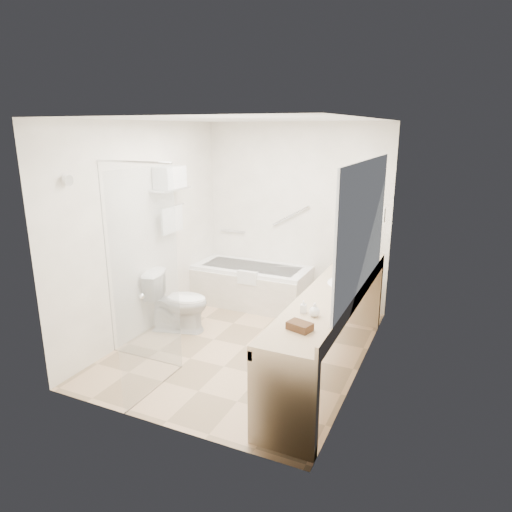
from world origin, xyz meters
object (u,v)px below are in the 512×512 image
at_px(bathtub, 252,285).
at_px(water_bottle_left, 339,266).
at_px(vanity_counter, 331,314).
at_px(toilet, 177,302).
at_px(amenity_basket, 300,326).

relative_size(bathtub, water_bottle_left, 7.66).
bearing_deg(vanity_counter, toilet, 173.80).
xyz_separation_m(bathtub, toilet, (-0.45, -1.17, 0.09)).
bearing_deg(toilet, water_bottle_left, -91.92).
xyz_separation_m(amenity_basket, water_bottle_left, (-0.09, 1.57, 0.06)).
distance_m(bathtub, toilet, 1.26).
relative_size(bathtub, vanity_counter, 0.59).
bearing_deg(amenity_basket, vanity_counter, 89.24).
relative_size(vanity_counter, toilet, 3.59).
bearing_deg(vanity_counter, bathtub, 137.65).
distance_m(bathtub, amenity_basket, 2.83).
xyz_separation_m(bathtub, vanity_counter, (1.52, -1.39, 0.36)).
xyz_separation_m(vanity_counter, water_bottle_left, (-0.10, 0.65, 0.30)).
bearing_deg(amenity_basket, water_bottle_left, 93.30).
height_order(vanity_counter, water_bottle_left, water_bottle_left).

